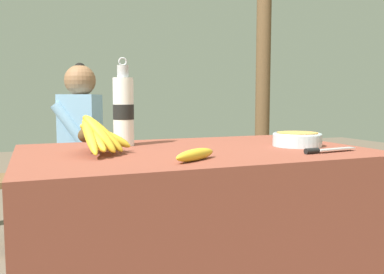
{
  "coord_description": "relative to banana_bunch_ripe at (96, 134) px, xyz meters",
  "views": [
    {
      "loc": [
        -0.55,
        -1.37,
        0.9
      ],
      "look_at": [
        0.01,
        0.05,
        0.75
      ],
      "focal_mm": 38.0,
      "sensor_mm": 36.0,
      "label": 1
    }
  ],
  "objects": [
    {
      "name": "water_bottle",
      "position": [
        0.13,
        0.2,
        0.07
      ],
      "size": [
        0.08,
        0.08,
        0.34
      ],
      "color": "white",
      "rests_on": "market_counter"
    },
    {
      "name": "wooden_bench",
      "position": [
        0.27,
        1.18,
        -0.41
      ],
      "size": [
        1.41,
        0.32,
        0.44
      ],
      "color": "brown",
      "rests_on": "ground_plane"
    },
    {
      "name": "banana_bunch_green",
      "position": [
        0.69,
        1.19,
        -0.28
      ],
      "size": [
        0.15,
        0.31,
        0.13
      ],
      "color": "#4C381E",
      "rests_on": "wooden_bench"
    },
    {
      "name": "knife",
      "position": [
        0.72,
        -0.26,
        -0.06
      ],
      "size": [
        0.22,
        0.05,
        0.02
      ],
      "rotation": [
        0.0,
        0.0,
        0.12
      ],
      "color": "#BCBCC1",
      "rests_on": "market_counter"
    },
    {
      "name": "banana_bunch_ripe",
      "position": [
        0.0,
        0.0,
        0.0
      ],
      "size": [
        0.19,
        0.35,
        0.14
      ],
      "color": "#4C381E",
      "rests_on": "market_counter"
    },
    {
      "name": "loose_banana_front",
      "position": [
        0.25,
        -0.26,
        -0.05
      ],
      "size": [
        0.18,
        0.13,
        0.04
      ],
      "rotation": [
        0.0,
        0.0,
        0.59
      ],
      "color": "gold",
      "rests_on": "market_counter"
    },
    {
      "name": "support_post_far",
      "position": [
        1.56,
        1.52,
        0.51
      ],
      "size": [
        0.12,
        0.12,
        2.57
      ],
      "color": "brown",
      "rests_on": "ground_plane"
    },
    {
      "name": "market_counter",
      "position": [
        0.35,
        -0.01,
        -0.42
      ],
      "size": [
        1.24,
        0.79,
        0.71
      ],
      "color": "brown",
      "rests_on": "ground_plane"
    },
    {
      "name": "serving_bowl",
      "position": [
        0.76,
        -0.06,
        -0.04
      ],
      "size": [
        0.19,
        0.19,
        0.05
      ],
      "color": "silver",
      "rests_on": "market_counter"
    },
    {
      "name": "seated_vendor",
      "position": [
        0.03,
        1.17,
        -0.14
      ],
      "size": [
        0.47,
        0.43,
        1.11
      ],
      "rotation": [
        0.0,
        0.0,
        2.81
      ],
      "color": "#232328",
      "rests_on": "ground_plane"
    }
  ]
}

